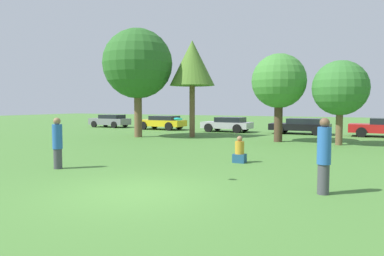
% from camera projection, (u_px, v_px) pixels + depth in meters
% --- Properties ---
extents(ground_plane, '(120.00, 120.00, 0.00)m').
position_uv_depth(ground_plane, '(137.00, 192.00, 8.96)').
color(ground_plane, '#477A33').
extents(person_thrower, '(0.33, 0.33, 1.75)m').
position_uv_depth(person_thrower, '(57.00, 143.00, 12.19)').
color(person_thrower, '#3F3F47').
rests_on(person_thrower, ground).
extents(person_catcher, '(0.33, 0.33, 1.88)m').
position_uv_depth(person_catcher, '(324.00, 155.00, 8.69)').
color(person_catcher, '#3F3F47').
rests_on(person_catcher, ground).
extents(frisbee, '(0.24, 0.23, 0.11)m').
position_uv_depth(frisbee, '(178.00, 119.00, 9.89)').
color(frisbee, '#19B2D8').
extents(bystander_sitting, '(0.46, 0.39, 1.02)m').
position_uv_depth(bystander_sitting, '(240.00, 152.00, 13.49)').
color(bystander_sitting, navy).
rests_on(bystander_sitting, ground).
extents(tree_0, '(4.67, 4.67, 7.28)m').
position_uv_depth(tree_0, '(138.00, 64.00, 23.88)').
color(tree_0, brown).
rests_on(tree_0, ground).
extents(tree_1, '(3.02, 3.02, 6.49)m').
position_uv_depth(tree_1, '(192.00, 64.00, 23.83)').
color(tree_1, brown).
rests_on(tree_1, ground).
extents(tree_2, '(3.19, 3.19, 5.18)m').
position_uv_depth(tree_2, '(279.00, 82.00, 20.88)').
color(tree_2, '#473323').
rests_on(tree_2, ground).
extents(tree_3, '(2.97, 2.97, 4.58)m').
position_uv_depth(tree_3, '(340.00, 88.00, 19.19)').
color(tree_3, brown).
rests_on(tree_3, ground).
extents(parked_car_grey, '(4.01, 1.91, 1.22)m').
position_uv_depth(parked_car_grey, '(110.00, 121.00, 34.59)').
color(parked_car_grey, slate).
rests_on(parked_car_grey, ground).
extents(parked_car_yellow, '(4.26, 2.06, 1.21)m').
position_uv_depth(parked_car_yellow, '(162.00, 122.00, 31.33)').
color(parked_car_yellow, gold).
rests_on(parked_car_yellow, ground).
extents(parked_car_silver, '(3.96, 2.13, 1.18)m').
position_uv_depth(parked_car_silver, '(228.00, 124.00, 28.74)').
color(parked_car_silver, '#B2B2B7').
rests_on(parked_car_silver, ground).
extents(parked_car_black, '(4.36, 2.15, 1.17)m').
position_uv_depth(parked_car_black, '(301.00, 125.00, 26.64)').
color(parked_car_black, black).
rests_on(parked_car_black, ground).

